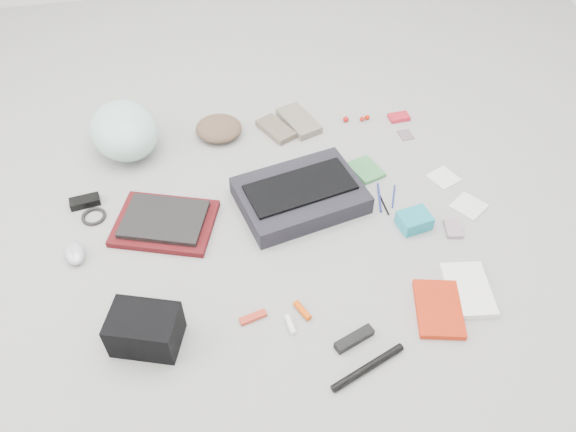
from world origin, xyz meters
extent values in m
plane|color=gray|center=(0.00, 0.00, 0.00)|extent=(4.00, 4.00, 0.00)
cube|color=black|center=(0.07, 0.11, 0.04)|extent=(0.52, 0.41, 0.08)
cube|color=black|center=(0.07, 0.11, 0.08)|extent=(0.43, 0.26, 0.01)
cube|color=#530E12|center=(-0.45, 0.09, 0.01)|extent=(0.43, 0.37, 0.02)
cube|color=black|center=(-0.45, 0.09, 0.03)|extent=(0.35, 0.30, 0.02)
ellipsoid|color=silver|center=(-0.57, 0.57, 0.10)|extent=(0.35, 0.40, 0.21)
ellipsoid|color=brown|center=(-0.19, 0.58, 0.04)|extent=(0.26, 0.25, 0.07)
cube|color=#695C4C|center=(0.06, 0.55, 0.01)|extent=(0.16, 0.21, 0.03)
cube|color=gray|center=(0.17, 0.59, 0.02)|extent=(0.18, 0.24, 0.03)
cube|color=black|center=(-0.74, 0.27, 0.02)|extent=(0.12, 0.06, 0.03)
torus|color=black|center=(-0.71, 0.19, 0.01)|extent=(0.10, 0.10, 0.01)
ellipsoid|color=#B4B3C5|center=(-0.77, 0.01, 0.02)|extent=(0.09, 0.12, 0.04)
cube|color=black|center=(-0.53, -0.39, 0.07)|extent=(0.24, 0.21, 0.13)
cube|color=#B02D1B|center=(-0.19, -0.38, 0.01)|extent=(0.09, 0.05, 0.01)
cylinder|color=white|center=(-0.08, -0.43, 0.01)|extent=(0.03, 0.07, 0.02)
cylinder|color=#E54904|center=(-0.03, -0.39, 0.01)|extent=(0.05, 0.08, 0.02)
cube|color=black|center=(0.10, -0.52, 0.01)|extent=(0.14, 0.08, 0.03)
cylinder|color=black|center=(0.12, -0.62, 0.01)|extent=(0.25, 0.12, 0.02)
cube|color=red|center=(0.40, -0.47, 0.01)|extent=(0.19, 0.25, 0.02)
cube|color=white|center=(0.53, -0.42, 0.01)|extent=(0.18, 0.24, 0.02)
cube|color=#3A7D43|center=(0.37, 0.23, 0.01)|extent=(0.14, 0.16, 0.02)
cylinder|color=navy|center=(0.38, 0.06, 0.00)|extent=(0.05, 0.15, 0.01)
cylinder|color=black|center=(0.38, 0.03, 0.00)|extent=(0.01, 0.13, 0.01)
cylinder|color=navy|center=(0.44, 0.06, 0.00)|extent=(0.06, 0.12, 0.01)
cube|color=teal|center=(0.46, -0.10, 0.03)|extent=(0.13, 0.11, 0.06)
cube|color=#A28599|center=(0.59, -0.15, 0.01)|extent=(0.07, 0.10, 0.02)
cube|color=white|center=(0.67, 0.12, 0.00)|extent=(0.13, 0.13, 0.01)
cube|color=silver|center=(0.70, -0.05, 0.00)|extent=(0.15, 0.15, 0.01)
sphere|color=#B5120F|center=(0.38, 0.56, 0.01)|extent=(0.03, 0.03, 0.03)
sphere|color=red|center=(0.46, 0.55, 0.01)|extent=(0.02, 0.02, 0.02)
sphere|color=red|center=(0.48, 0.56, 0.01)|extent=(0.03, 0.03, 0.02)
cube|color=red|center=(0.62, 0.53, 0.01)|extent=(0.09, 0.06, 0.02)
cube|color=slate|center=(0.61, 0.41, 0.00)|extent=(0.06, 0.07, 0.00)
camera|label=1|loc=(-0.29, -1.37, 1.56)|focal=35.00mm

